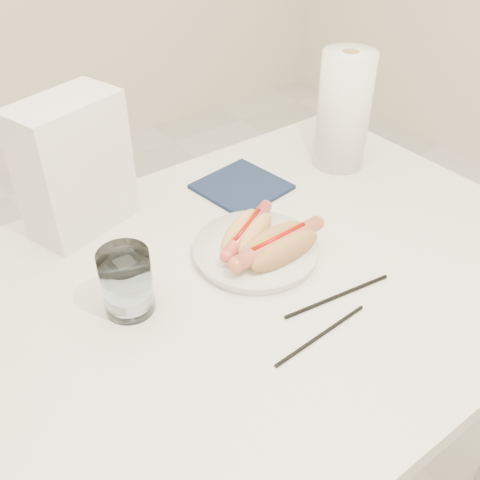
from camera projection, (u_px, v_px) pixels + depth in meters
table at (239, 305)px, 0.98m from camera, size 1.20×0.80×0.75m
plate at (256, 251)px, 0.99m from camera, size 0.26×0.26×0.02m
hotdog_left at (247, 233)px, 0.98m from camera, size 0.16×0.12×0.05m
hotdog_right at (278, 246)px, 0.95m from camera, size 0.19×0.08×0.05m
water_glass at (127, 282)px, 0.85m from camera, size 0.08×0.08×0.11m
chopstick_near at (321, 335)px, 0.84m from camera, size 0.19×0.02×0.01m
chopstick_far at (338, 296)px, 0.90m from camera, size 0.20×0.04×0.01m
napkin_box at (74, 166)px, 0.99m from camera, size 0.21×0.16×0.25m
navy_napkin at (242, 187)px, 1.17m from camera, size 0.18×0.18×0.01m
paper_towel_roll at (344, 111)px, 1.18m from camera, size 0.12×0.12×0.25m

